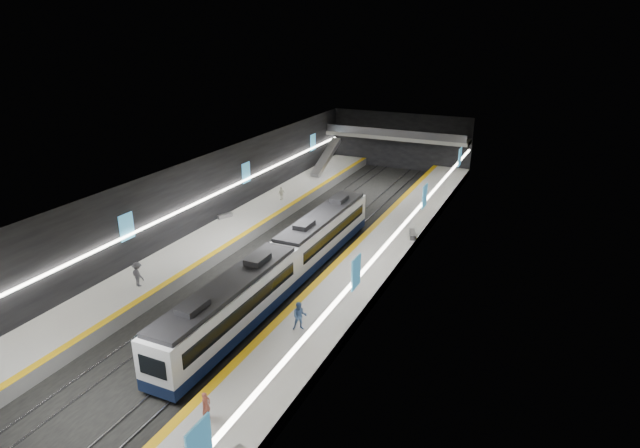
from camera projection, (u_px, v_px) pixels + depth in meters
The scene contains 24 objects.
ground at pixel (283, 261), 47.61m from camera, with size 70.00×70.00×0.00m, color black.
ceiling at pixel (281, 174), 44.75m from camera, with size 20.00×70.00×0.04m, color beige.
wall_left at pixel (189, 204), 50.09m from camera, with size 0.04×70.00×8.00m, color black.
wall_right at pixel (393, 238), 42.27m from camera, with size 0.04×70.00×8.00m, color black.
wall_back at pixel (400, 141), 75.85m from camera, with size 20.00×0.04×8.00m, color black.
platform_left at pixel (213, 242), 50.37m from camera, with size 5.00×70.00×1.00m, color slate.
tile_surface_left at pixel (213, 237), 50.18m from camera, with size 5.00×70.00×0.02m, color #A9A9A4.
tactile_strip_left at pixel (233, 241), 49.32m from camera, with size 0.60×70.00×0.02m, color #E0A50B.
platform_right at pixel (362, 272), 44.50m from camera, with size 5.00×70.00×1.00m, color slate.
tile_surface_right at pixel (363, 266), 44.31m from camera, with size 5.00×70.00×0.02m, color #A9A9A4.
tactile_strip_right at pixel (338, 261), 45.17m from camera, with size 0.60×70.00×0.02m, color #E0A50B.
rails at pixel (283, 261), 47.59m from camera, with size 6.52×70.00×0.12m.
train at pixel (283, 263), 42.01m from camera, with size 2.69×30.04×3.60m.
ad_posters at pixel (288, 210), 46.85m from camera, with size 19.94×53.50×2.20m.
cove_light_left at pixel (190, 206), 50.08m from camera, with size 0.25×68.60×0.12m, color white.
cove_light_right at pixel (391, 240), 42.42m from camera, with size 0.25×68.60×0.12m, color white.
mezzanine_bridge at pixel (396, 137), 73.73m from camera, with size 20.00×3.00×1.50m.
escalator at pixel (326, 157), 71.55m from camera, with size 1.20×8.00×0.60m, color #99999E.
bench_left_far at pixel (225, 216), 55.10m from camera, with size 0.45×1.64×0.40m, color #99999E.
bench_right_far at pixel (412, 235), 50.20m from camera, with size 0.55×1.99×0.49m, color #99999E.
passenger_right_a at pixel (206, 406), 27.09m from camera, with size 0.58×0.38×1.59m, color #AF5441.
passenger_right_b at pixel (300, 316), 34.93m from camera, with size 0.96×0.75×1.98m, color #4C6EA5.
passenger_left_a at pixel (282, 193), 60.34m from camera, with size 0.90×0.37×1.53m, color silver.
passenger_left_b at pixel (138, 274), 40.69m from camera, with size 1.27×0.73×1.96m, color #46464E.
Camera 1 is at (21.10, -37.92, 20.13)m, focal length 30.00 mm.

